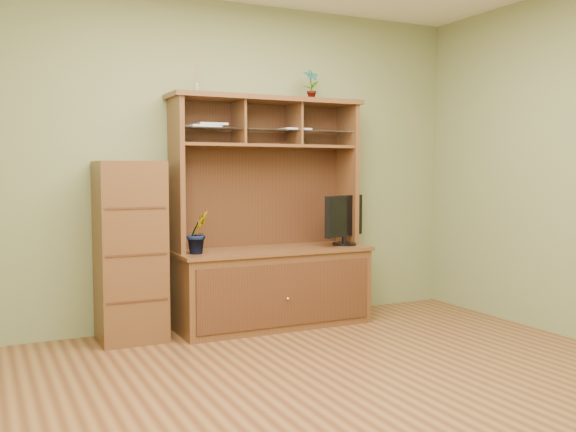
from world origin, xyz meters
TOP-DOWN VIEW (x-y plane):
  - room at (0.00, 0.00)m, footprint 4.54×4.04m
  - media_hutch at (0.33, 1.73)m, footprint 1.66×0.61m
  - monitor at (0.99, 1.65)m, footprint 0.50×0.29m
  - orchid_plant at (-0.33, 1.65)m, footprint 0.22×0.19m
  - top_plant at (0.75, 1.80)m, footprint 0.14×0.10m
  - reed_diffuser at (-0.27, 1.81)m, footprint 0.05×0.05m
  - magazines at (0.06, 1.80)m, footprint 1.07×0.21m
  - side_cabinet at (-0.83, 1.76)m, footprint 0.49×0.44m

SIDE VIEW (x-z plane):
  - media_hutch at x=0.33m, z-range -0.43..1.47m
  - side_cabinet at x=-0.83m, z-range 0.00..1.36m
  - orchid_plant at x=-0.33m, z-range 0.65..0.98m
  - monitor at x=0.99m, z-range 0.66..1.09m
  - room at x=0.00m, z-range -0.02..2.72m
  - magazines at x=0.06m, z-range 1.63..1.67m
  - reed_diffuser at x=-0.27m, z-range 1.87..2.13m
  - top_plant at x=0.75m, z-range 1.90..2.16m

